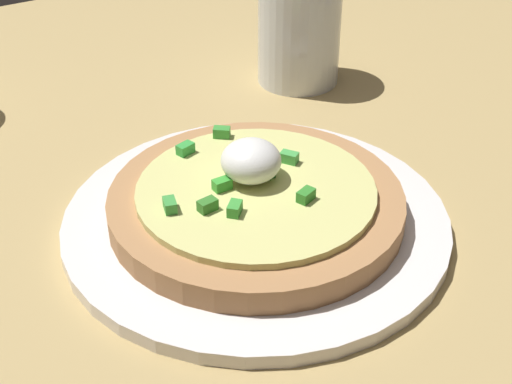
{
  "coord_description": "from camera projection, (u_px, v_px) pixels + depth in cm",
  "views": [
    {
      "loc": [
        -20.85,
        -51.28,
        35.49
      ],
      "look_at": [
        2.12,
        -13.24,
        5.59
      ],
      "focal_mm": 53.39,
      "sensor_mm": 36.0,
      "label": 1
    }
  ],
  "objects": [
    {
      "name": "plate",
      "position": [
        256.0,
        221.0,
        0.55
      ],
      "size": [
        27.76,
        27.76,
        1.06
      ],
      "primitive_type": "cylinder",
      "color": "white",
      "rests_on": "dining_table"
    },
    {
      "name": "pizza",
      "position": [
        256.0,
        200.0,
        0.54
      ],
      "size": [
        21.06,
        21.06,
        5.33
      ],
      "color": "#B17D4E",
      "rests_on": "plate"
    },
    {
      "name": "dining_table",
      "position": [
        154.0,
        167.0,
        0.64
      ],
      "size": [
        110.6,
        83.03,
        2.53
      ],
      "primitive_type": "cube",
      "color": "tan",
      "rests_on": "ground"
    },
    {
      "name": "cup_far",
      "position": [
        299.0,
        32.0,
        0.73
      ],
      "size": [
        7.93,
        7.93,
        10.59
      ],
      "color": "silver",
      "rests_on": "dining_table"
    }
  ]
}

